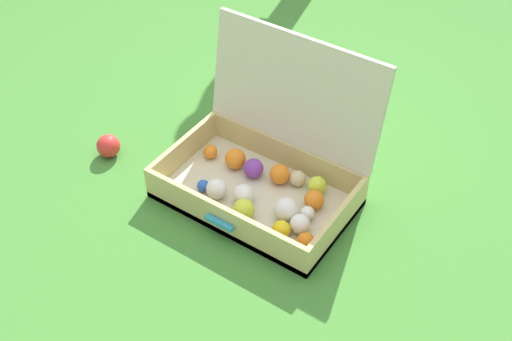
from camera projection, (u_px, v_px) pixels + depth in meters
The scene contains 3 objects.
ground_plane at pixel (247, 179), 2.46m from camera, with size 16.00×16.00×0.00m, color #3D7A2D.
open_suitcase at pixel (268, 168), 2.33m from camera, with size 0.67×0.52×0.54m.
stray_ball_on_grass at pixel (108, 146), 2.53m from camera, with size 0.09×0.09×0.09m, color red.
Camera 1 is at (1.03, -1.46, 1.69)m, focal length 46.14 mm.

